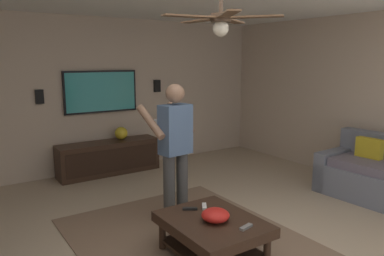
{
  "coord_description": "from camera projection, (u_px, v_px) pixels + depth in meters",
  "views": [
    {
      "loc": [
        -2.63,
        2.15,
        1.91
      ],
      "look_at": [
        0.84,
        -0.18,
        1.14
      ],
      "focal_mm": 34.95,
      "sensor_mm": 36.0,
      "label": 1
    }
  ],
  "objects": [
    {
      "name": "wall_back_tv",
      "position": [
        94.0,
        96.0,
        6.36
      ],
      "size": [
        0.1,
        6.73,
        2.61
      ],
      "primitive_type": "cube",
      "color": "#BCA893",
      "rests_on": "ground"
    },
    {
      "name": "area_rug",
      "position": [
        200.0,
        248.0,
        3.82
      ],
      "size": [
        3.12,
        2.19,
        0.01
      ],
      "primitive_type": "cube",
      "color": "#7A604C",
      "rests_on": "ground"
    },
    {
      "name": "coffee_table",
      "position": [
        212.0,
        229.0,
        3.61
      ],
      "size": [
        1.0,
        0.8,
        0.4
      ],
      "color": "#332116",
      "rests_on": "ground"
    },
    {
      "name": "media_console",
      "position": [
        109.0,
        157.0,
        6.33
      ],
      "size": [
        0.45,
        1.7,
        0.55
      ],
      "rotation": [
        0.0,
        0.0,
        3.14
      ],
      "color": "#332116",
      "rests_on": "ground"
    },
    {
      "name": "tv",
      "position": [
        101.0,
        92.0,
        6.33
      ],
      "size": [
        0.05,
        1.26,
        0.71
      ],
      "rotation": [
        0.0,
        0.0,
        3.14
      ],
      "color": "black"
    },
    {
      "name": "person_standing",
      "position": [
        175.0,
        144.0,
        4.39
      ],
      "size": [
        0.59,
        0.59,
        1.64
      ],
      "rotation": [
        0.0,
        0.0,
        0.14
      ],
      "color": "#3F3F3F",
      "rests_on": "ground"
    },
    {
      "name": "bowl",
      "position": [
        215.0,
        215.0,
        3.53
      ],
      "size": [
        0.27,
        0.27,
        0.12
      ],
      "primitive_type": "ellipsoid",
      "color": "red",
      "rests_on": "coffee_table"
    },
    {
      "name": "remote_white",
      "position": [
        204.0,
        206.0,
        3.87
      ],
      "size": [
        0.15,
        0.12,
        0.02
      ],
      "primitive_type": "cube",
      "rotation": [
        0.0,
        0.0,
        5.7
      ],
      "color": "white",
      "rests_on": "coffee_table"
    },
    {
      "name": "remote_black",
      "position": [
        190.0,
        209.0,
        3.81
      ],
      "size": [
        0.12,
        0.15,
        0.02
      ],
      "primitive_type": "cube",
      "rotation": [
        0.0,
        0.0,
        4.13
      ],
      "color": "black",
      "rests_on": "coffee_table"
    },
    {
      "name": "remote_grey",
      "position": [
        246.0,
        227.0,
        3.39
      ],
      "size": [
        0.08,
        0.16,
        0.02
      ],
      "primitive_type": "cube",
      "rotation": [
        0.0,
        0.0,
        1.79
      ],
      "color": "slate",
      "rests_on": "coffee_table"
    },
    {
      "name": "vase_round",
      "position": [
        121.0,
        133.0,
        6.44
      ],
      "size": [
        0.22,
        0.22,
        0.22
      ],
      "primitive_type": "sphere",
      "color": "gold",
      "rests_on": "media_console"
    },
    {
      "name": "wall_speaker_left",
      "position": [
        157.0,
        86.0,
        6.92
      ],
      "size": [
        0.06,
        0.12,
        0.22
      ],
      "primitive_type": "cube",
      "color": "black"
    },
    {
      "name": "wall_speaker_right",
      "position": [
        39.0,
        97.0,
        5.8
      ],
      "size": [
        0.06,
        0.12,
        0.22
      ],
      "primitive_type": "cube",
      "color": "black"
    },
    {
      "name": "ceiling_fan",
      "position": [
        221.0,
        21.0,
        3.66
      ],
      "size": [
        1.16,
        1.15,
        0.46
      ],
      "color": "#4C3828"
    }
  ]
}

